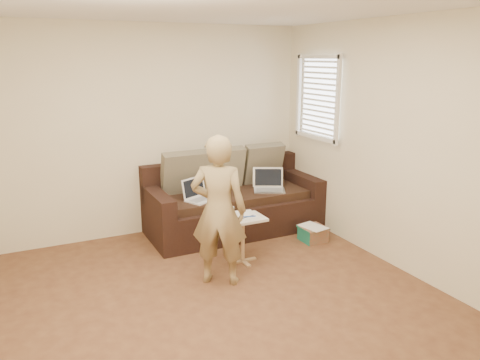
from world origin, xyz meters
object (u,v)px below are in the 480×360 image
Objects in this scene: side_table at (243,240)px; striped_box at (313,234)px; laptop_silver at (269,191)px; drinking_glass at (231,212)px; sofa at (234,199)px; laptop_white at (202,200)px; person at (219,210)px.

striped_box is at bearing 8.99° from side_table.
laptop_silver is at bearing 114.84° from striped_box.
drinking_glass is at bearing 151.42° from side_table.
laptop_silver is 0.77× the size of side_table.
sofa is 5.99× the size of laptop_white.
laptop_white reaches higher than striped_box.
sofa is at bearing 62.64° from drinking_glass.
sofa is 4.27× the size of side_table.
laptop_white is at bearing -153.19° from laptop_silver.
person reaches higher than laptop_silver.
person reaches higher than sofa.
laptop_silver is at bearing -25.29° from laptop_white.
person is at bearing -121.31° from sofa.
side_table is (0.42, 0.32, -0.49)m from person.
striped_box is (1.04, 0.17, -0.16)m from side_table.
laptop_silver is at bearing 38.87° from drinking_glass.
laptop_white is 0.83m from side_table.
laptop_silver is 1.63m from person.
laptop_silver is (0.43, -0.15, 0.10)m from sofa.
laptop_silver is 1.32× the size of striped_box.
drinking_glass is at bearing -110.84° from laptop_white.
sofa is 0.98m from drinking_glass.
striped_box is at bearing -51.73° from laptop_white.
sofa is at bearing -172.49° from laptop_silver.
person reaches higher than side_table.
striped_box is at bearing -128.14° from person.
striped_box is (1.16, 0.10, -0.48)m from drinking_glass.
person reaches higher than striped_box.
drinking_glass is (0.05, -0.71, 0.06)m from laptop_white.
laptop_white is 1.42m from striped_box.
striped_box is (1.21, -0.60, -0.43)m from laptop_white.
side_table is (0.17, -0.77, -0.26)m from laptop_white.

